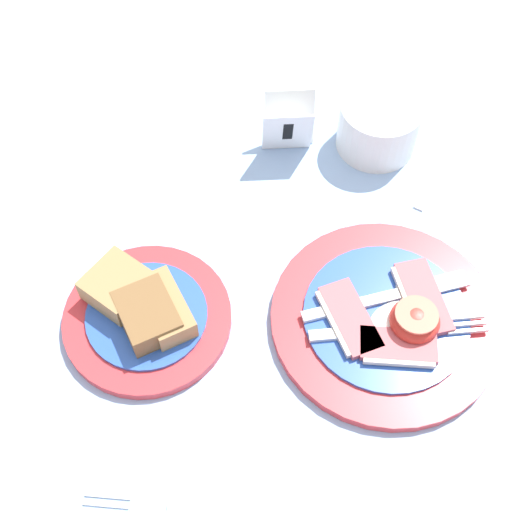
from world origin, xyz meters
TOP-DOWN VIEW (x-y plane):
  - ground_plane at (0.00, 0.00)m, footprint 3.00×3.00m
  - breakfast_plate at (0.06, 0.01)m, footprint 0.24×0.24m
  - bread_plate at (-0.19, 0.06)m, footprint 0.18×0.18m
  - sugar_cup at (0.11, 0.26)m, footprint 0.10×0.10m
  - number_card at (0.01, 0.28)m, footprint 0.06×0.05m
  - teaspoon_by_saucer at (0.12, 0.14)m, footprint 0.14×0.16m
  - fork_on_cloth at (-0.17, -0.15)m, footprint 0.18×0.06m

SIDE VIEW (x-z plane):
  - ground_plane at x=0.00m, z-range 0.00..0.00m
  - fork_on_cloth at x=-0.17m, z-range 0.00..0.01m
  - teaspoon_by_saucer at x=0.12m, z-range 0.00..0.01m
  - breakfast_plate at x=0.06m, z-range -0.01..0.03m
  - bread_plate at x=-0.19m, z-range -0.01..0.04m
  - sugar_cup at x=0.11m, z-range 0.00..0.07m
  - number_card at x=0.01m, z-range 0.00..0.07m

